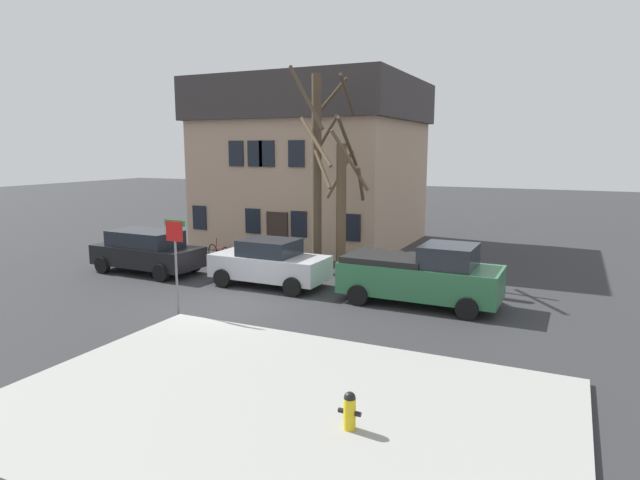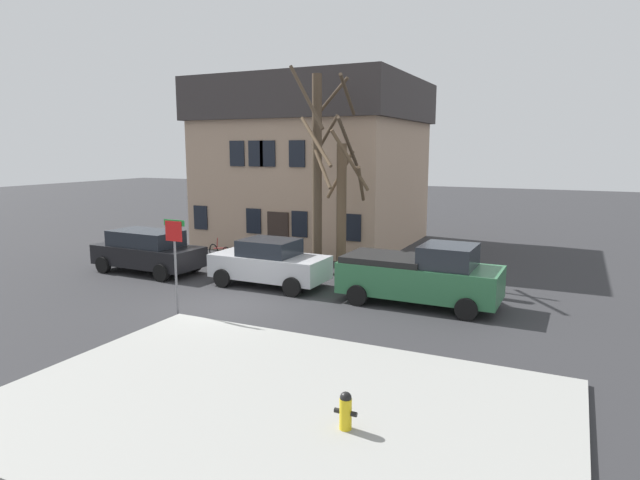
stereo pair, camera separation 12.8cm
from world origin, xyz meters
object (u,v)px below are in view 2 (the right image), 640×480
object	(u,v)px
tree_bare_near	(320,166)
pickup_truck_green	(421,275)
bicycle_leaning	(220,253)
car_black_wagon	(148,251)
car_silver_sedan	(270,263)
building_main	(315,162)
fire_hydrant	(346,410)
tree_bare_mid	(340,200)
street_sign_pole	(175,249)

from	to	relation	value
tree_bare_near	pickup_truck_green	distance (m)	6.59
pickup_truck_green	bicycle_leaning	bearing A→B (deg)	163.54
bicycle_leaning	car_black_wagon	bearing A→B (deg)	-111.28
car_silver_sedan	tree_bare_near	bearing A→B (deg)	75.45
tree_bare_near	pickup_truck_green	bearing A→B (deg)	-29.13
building_main	car_silver_sedan	xyz separation A→B (m)	(2.79, -9.56, -3.47)
fire_hydrant	bicycle_leaning	distance (m)	16.02
building_main	tree_bare_mid	bearing A→B (deg)	-56.95
car_black_wagon	street_sign_pole	xyz separation A→B (m)	(4.94, -4.10, 1.14)
tree_bare_mid	pickup_truck_green	xyz separation A→B (m)	(4.04, -2.75, -2.04)
car_silver_sedan	pickup_truck_green	world-z (taller)	pickup_truck_green
tree_bare_near	fire_hydrant	xyz separation A→B (m)	(5.94, -11.38, -3.87)
building_main	bicycle_leaning	size ratio (longest dim) A/B	6.40
street_sign_pole	bicycle_leaning	xyz separation A→B (m)	(-3.69, 7.31, -1.68)
bicycle_leaning	car_silver_sedan	bearing A→B (deg)	-34.18
building_main	fire_hydrant	bearing A→B (deg)	-62.52
car_black_wagon	fire_hydrant	world-z (taller)	car_black_wagon
building_main	street_sign_pole	size ratio (longest dim) A/B	3.61
building_main	fire_hydrant	xyz separation A→B (m)	(9.45, -18.17, -3.87)
pickup_truck_green	tree_bare_near	bearing A→B (deg)	150.87
pickup_truck_green	car_silver_sedan	bearing A→B (deg)	-179.89
car_black_wagon	bicycle_leaning	bearing A→B (deg)	68.72
bicycle_leaning	tree_bare_mid	bearing A→B (deg)	-2.11
tree_bare_near	street_sign_pole	world-z (taller)	tree_bare_near
pickup_truck_green	street_sign_pole	bearing A→B (deg)	-145.80
fire_hydrant	bicycle_leaning	xyz separation A→B (m)	(-11.05, 11.59, -0.11)
fire_hydrant	car_silver_sedan	bearing A→B (deg)	127.72
car_silver_sedan	street_sign_pole	xyz separation A→B (m)	(-0.70, -4.32, 1.18)
fire_hydrant	street_sign_pole	distance (m)	8.66
building_main	street_sign_pole	world-z (taller)	building_main
tree_bare_near	tree_bare_mid	bearing A→B (deg)	-0.50
fire_hydrant	bicycle_leaning	bearing A→B (deg)	133.63
street_sign_pole	car_silver_sedan	bearing A→B (deg)	80.76
fire_hydrant	car_black_wagon	bearing A→B (deg)	145.74
tree_bare_mid	car_black_wagon	size ratio (longest dim) A/B	1.34
tree_bare_mid	street_sign_pole	world-z (taller)	tree_bare_mid
street_sign_pole	bicycle_leaning	size ratio (longest dim) A/B	1.77
building_main	bicycle_leaning	distance (m)	7.85
tree_bare_near	car_silver_sedan	bearing A→B (deg)	-104.55
car_silver_sedan	fire_hydrant	xyz separation A→B (m)	(6.66, -8.61, -0.39)
car_black_wagon	pickup_truck_green	world-z (taller)	pickup_truck_green
street_sign_pole	tree_bare_near	bearing A→B (deg)	78.66
tree_bare_mid	fire_hydrant	size ratio (longest dim) A/B	9.04
tree_bare_near	car_black_wagon	bearing A→B (deg)	-154.79
street_sign_pole	bicycle_leaning	bearing A→B (deg)	116.81
car_silver_sedan	bicycle_leaning	xyz separation A→B (m)	(-4.40, 2.99, -0.50)
car_black_wagon	street_sign_pole	bearing A→B (deg)	-39.64
street_sign_pole	fire_hydrant	bearing A→B (deg)	-30.20
building_main	car_silver_sedan	world-z (taller)	building_main
building_main	tree_bare_mid	distance (m)	8.22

